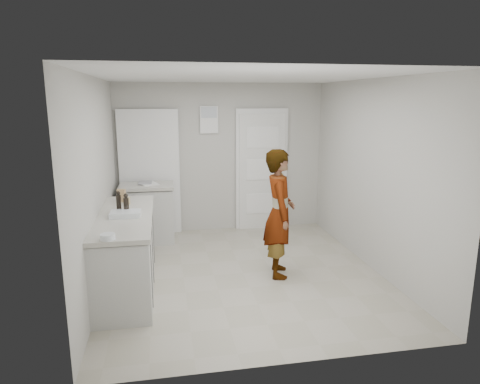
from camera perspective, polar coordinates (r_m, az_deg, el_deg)
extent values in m
plane|color=#A29C88|center=(5.72, 0.41, -10.75)|extent=(4.00, 4.00, 0.00)
plane|color=#B0AEA7|center=(7.30, -2.53, 4.53)|extent=(3.50, 0.00, 3.50)
plane|color=#B0AEA7|center=(3.46, 6.68, -4.46)|extent=(3.50, 0.00, 3.50)
plane|color=#B0AEA7|center=(5.31, -18.44, 0.92)|extent=(0.00, 4.00, 4.00)
plane|color=#B0AEA7|center=(5.93, 17.29, 2.14)|extent=(0.00, 4.00, 4.00)
plane|color=silver|center=(5.26, 0.45, 15.14)|extent=(4.00, 4.00, 0.00)
cube|color=silver|center=(7.40, 2.94, 2.67)|extent=(0.80, 0.05, 2.00)
cube|color=white|center=(7.42, 2.89, 2.94)|extent=(0.90, 0.04, 2.10)
sphere|color=tan|center=(7.44, 5.50, 2.29)|extent=(0.07, 0.07, 0.07)
cube|color=white|center=(7.19, -4.15, 9.59)|extent=(0.30, 0.02, 0.45)
cube|color=black|center=(7.24, -11.93, 2.36)|extent=(0.90, 0.05, 2.04)
cube|color=white|center=(7.21, -11.94, 2.40)|extent=(0.98, 0.02, 2.10)
cube|color=#B2B2AD|center=(5.31, -14.89, -8.08)|extent=(0.60, 1.90, 0.86)
cube|color=black|center=(5.45, -14.66, -11.92)|extent=(0.56, 1.86, 0.08)
cube|color=#B4B2A5|center=(5.16, -15.18, -3.18)|extent=(0.64, 1.96, 0.05)
cube|color=#B2B2AD|center=(6.96, -12.21, -3.03)|extent=(0.80, 0.55, 0.86)
cube|color=black|center=(7.07, -12.06, -6.08)|extent=(0.75, 0.54, 0.08)
cube|color=#B4B2A5|center=(6.85, -12.38, 0.76)|extent=(0.84, 0.61, 0.05)
imported|color=silver|center=(5.45, 5.26, -2.86)|extent=(0.48, 0.65, 1.64)
cube|color=#A07B50|center=(5.76, -15.52, -0.47)|extent=(0.11, 0.08, 0.17)
cylinder|color=tan|center=(5.64, -14.72, -1.12)|extent=(0.06, 0.06, 0.09)
cylinder|color=black|center=(5.16, -14.92, -1.79)|extent=(0.06, 0.06, 0.19)
sphere|color=black|center=(5.13, -15.00, -0.47)|extent=(0.05, 0.05, 0.05)
cylinder|color=black|center=(5.25, -15.86, -1.50)|extent=(0.06, 0.06, 0.21)
sphere|color=black|center=(5.22, -15.95, -0.13)|extent=(0.05, 0.05, 0.05)
cube|color=silver|center=(5.07, -15.03, -2.82)|extent=(0.35, 0.25, 0.06)
cube|color=white|center=(5.07, -15.02, -2.91)|extent=(0.30, 0.21, 0.04)
cylinder|color=silver|center=(4.30, -17.22, -5.72)|extent=(0.14, 0.14, 0.06)
sphere|color=white|center=(4.29, -17.51, -5.77)|extent=(0.05, 0.05, 0.05)
sphere|color=white|center=(4.31, -16.94, -5.67)|extent=(0.05, 0.05, 0.05)
cube|color=white|center=(6.89, -12.05, 1.10)|extent=(0.33, 0.38, 0.01)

